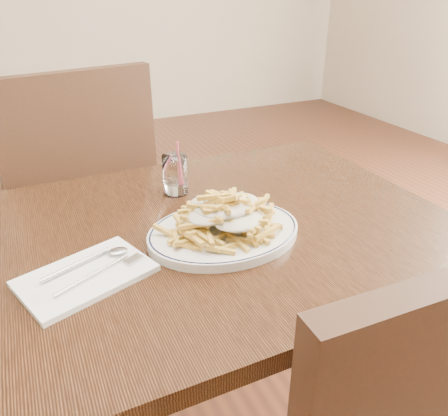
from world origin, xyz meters
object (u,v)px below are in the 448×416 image
table (189,259)px  fries_plate (224,232)px  loaded_fries (224,212)px  chair_far (79,199)px  water_glass (175,177)px

table → fries_plate: bearing=-46.5°
loaded_fries → chair_far: bearing=108.1°
table → chair_far: 0.66m
table → loaded_fries: size_ratio=4.13×
chair_far → loaded_fries: chair_far is taller
fries_plate → loaded_fries: bearing=-90.0°
chair_far → water_glass: size_ratio=7.30×
table → water_glass: 0.23m
table → loaded_fries: (0.06, -0.06, 0.14)m
fries_plate → water_glass: size_ratio=2.61×
chair_far → loaded_fries: size_ratio=3.51×
loaded_fries → water_glass: water_glass is taller
chair_far → water_glass: chair_far is taller
table → chair_far: size_ratio=1.17×
table → water_glass: bearing=77.9°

